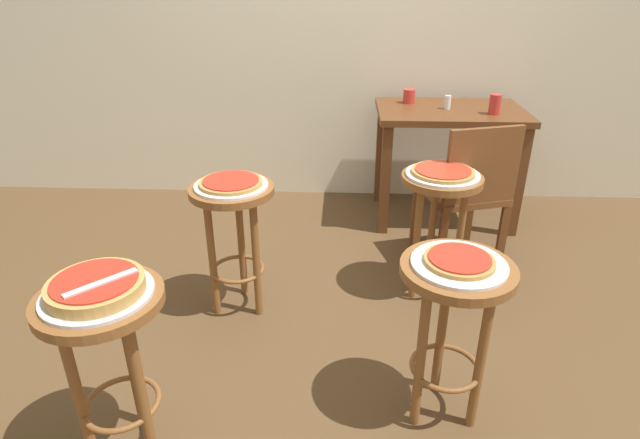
# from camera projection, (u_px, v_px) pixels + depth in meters

# --- Properties ---
(ground_plane) EXTENTS (6.00, 6.00, 0.00)m
(ground_plane) POSITION_uv_depth(u_px,v_px,m) (356.00, 320.00, 2.54)
(ground_plane) COLOR brown
(stool_foreground) EXTENTS (0.39, 0.39, 0.66)m
(stool_foreground) POSITION_uv_depth(u_px,v_px,m) (108.00, 340.00, 1.65)
(stool_foreground) COLOR brown
(stool_foreground) RESTS_ON ground_plane
(serving_plate_foreground) EXTENTS (0.33, 0.33, 0.01)m
(serving_plate_foreground) POSITION_uv_depth(u_px,v_px,m) (98.00, 294.00, 1.57)
(serving_plate_foreground) COLOR silver
(serving_plate_foreground) RESTS_ON stool_foreground
(pizza_foreground) EXTENTS (0.29, 0.29, 0.05)m
(pizza_foreground) POSITION_uv_depth(u_px,v_px,m) (96.00, 286.00, 1.56)
(pizza_foreground) COLOR tan
(pizza_foreground) RESTS_ON serving_plate_foreground
(stool_middle) EXTENTS (0.39, 0.39, 0.66)m
(stool_middle) POSITION_uv_depth(u_px,v_px,m) (453.00, 307.00, 1.81)
(stool_middle) COLOR brown
(stool_middle) RESTS_ON ground_plane
(serving_plate_middle) EXTENTS (0.32, 0.32, 0.01)m
(serving_plate_middle) POSITION_uv_depth(u_px,v_px,m) (459.00, 264.00, 1.73)
(serving_plate_middle) COLOR silver
(serving_plate_middle) RESTS_ON stool_middle
(pizza_middle) EXTENTS (0.24, 0.24, 0.02)m
(pizza_middle) POSITION_uv_depth(u_px,v_px,m) (459.00, 260.00, 1.73)
(pizza_middle) COLOR #B78442
(pizza_middle) RESTS_ON serving_plate_middle
(stool_leftside) EXTENTS (0.39, 0.39, 0.66)m
(stool_leftside) POSITION_uv_depth(u_px,v_px,m) (234.00, 220.00, 2.44)
(stool_leftside) COLOR brown
(stool_leftside) RESTS_ON ground_plane
(serving_plate_leftside) EXTENTS (0.34, 0.34, 0.01)m
(serving_plate_leftside) POSITION_uv_depth(u_px,v_px,m) (231.00, 185.00, 2.36)
(serving_plate_leftside) COLOR silver
(serving_plate_leftside) RESTS_ON stool_leftside
(pizza_leftside) EXTENTS (0.29, 0.29, 0.02)m
(pizza_leftside) POSITION_uv_depth(u_px,v_px,m) (231.00, 182.00, 2.35)
(pizza_leftside) COLOR #B78442
(pizza_leftside) RESTS_ON serving_plate_leftside
(stool_rear) EXTENTS (0.39, 0.39, 0.66)m
(stool_rear) POSITION_uv_depth(u_px,v_px,m) (439.00, 207.00, 2.56)
(stool_rear) COLOR brown
(stool_rear) RESTS_ON ground_plane
(serving_plate_rear) EXTENTS (0.35, 0.35, 0.01)m
(serving_plate_rear) POSITION_uv_depth(u_px,v_px,m) (443.00, 174.00, 2.49)
(serving_plate_rear) COLOR silver
(serving_plate_rear) RESTS_ON stool_rear
(pizza_rear) EXTENTS (0.30, 0.30, 0.02)m
(pizza_rear) POSITION_uv_depth(u_px,v_px,m) (443.00, 171.00, 2.48)
(pizza_rear) COLOR #B78442
(pizza_rear) RESTS_ON serving_plate_rear
(dining_table) EXTENTS (0.92, 0.62, 0.75)m
(dining_table) POSITION_uv_depth(u_px,v_px,m) (449.00, 130.00, 3.34)
(dining_table) COLOR #5B3319
(dining_table) RESTS_ON ground_plane
(cup_near_edge) EXTENTS (0.07, 0.07, 0.12)m
(cup_near_edge) POSITION_uv_depth(u_px,v_px,m) (495.00, 104.00, 3.14)
(cup_near_edge) COLOR red
(cup_near_edge) RESTS_ON dining_table
(cup_far_edge) EXTENTS (0.08, 0.08, 0.09)m
(cup_far_edge) POSITION_uv_depth(u_px,v_px,m) (409.00, 96.00, 3.40)
(cup_far_edge) COLOR red
(cup_far_edge) RESTS_ON dining_table
(condiment_shaker) EXTENTS (0.04, 0.04, 0.08)m
(condiment_shaker) POSITION_uv_depth(u_px,v_px,m) (448.00, 102.00, 3.26)
(condiment_shaker) COLOR white
(condiment_shaker) RESTS_ON dining_table
(wooden_chair) EXTENTS (0.50, 0.50, 0.85)m
(wooden_chair) POSITION_uv_depth(u_px,v_px,m) (468.00, 191.00, 2.80)
(wooden_chair) COLOR brown
(wooden_chair) RESTS_ON ground_plane
(pizza_server_knife) EXTENTS (0.17, 0.17, 0.01)m
(pizza_server_knife) POSITION_uv_depth(u_px,v_px,m) (101.00, 283.00, 1.53)
(pizza_server_knife) COLOR silver
(pizza_server_knife) RESTS_ON pizza_foreground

